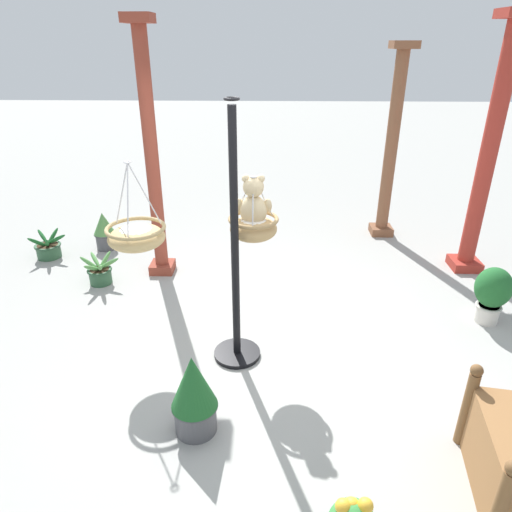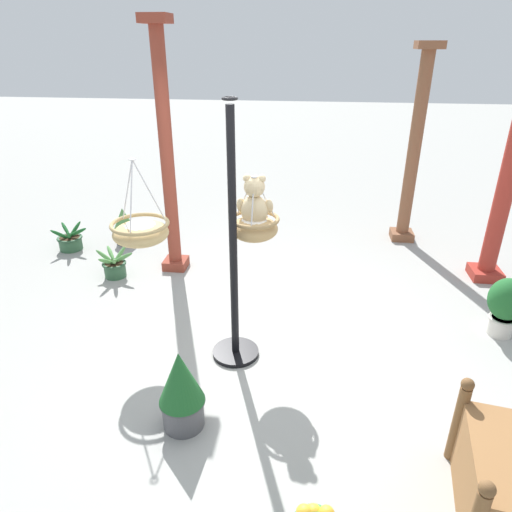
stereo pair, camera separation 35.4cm
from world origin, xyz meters
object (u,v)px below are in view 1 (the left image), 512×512
Objects in this scene: greenhouse_pillar_left at (391,149)px; teddy_bear at (253,204)px; hanging_basket_with_teddy at (253,227)px; potted_plant_tall_leafy at (104,230)px; potted_plant_fern_front at (194,394)px; potted_plant_bushy_green at (492,292)px; potted_plant_trailing_ivy at (100,273)px; display_pole_central at (236,289)px; greenhouse_pillar_right at (152,161)px; potted_plant_conical_shrub at (48,248)px; hanging_basket_left_high at (136,236)px; greenhouse_pillar_far_back at (488,157)px.

teddy_bear is at bearing -123.70° from greenhouse_pillar_left.
potted_plant_tall_leafy is (-2.21, 2.16, -0.94)m from hanging_basket_with_teddy.
potted_plant_fern_front is 1.09× the size of potted_plant_bushy_green.
potted_plant_trailing_ivy is at bearing 170.72° from potted_plant_bushy_green.
potted_plant_fern_front is 1.35× the size of potted_plant_trailing_ivy.
display_pole_central is 2.16m from greenhouse_pillar_right.
potted_plant_bushy_green is at bearing 28.86° from potted_plant_fern_front.
greenhouse_pillar_left is 3.41m from greenhouse_pillar_right.
hanging_basket_with_teddy is 3.41m from greenhouse_pillar_left.
potted_plant_conical_shrub is at bearing 165.03° from potted_plant_bushy_green.
greenhouse_pillar_right is at bearing -35.66° from potted_plant_tall_leafy.
hanging_basket_left_high is (-1.06, -0.04, -0.30)m from teddy_bear.
greenhouse_pillar_right is 2.15m from potted_plant_conical_shrub.
teddy_bear is 1.91m from greenhouse_pillar_right.
hanging_basket_with_teddy is (0.15, 0.25, 0.50)m from display_pole_central.
hanging_basket_left_high is 3.64m from potted_plant_bushy_green.
display_pole_central is 2.94× the size of hanging_basket_left_high.
potted_plant_bushy_green is at bearing 9.45° from hanging_basket_with_teddy.
hanging_basket_with_teddy is 3.22m from greenhouse_pillar_far_back.
potted_plant_bushy_green is 1.26× the size of potted_plant_conical_shrub.
teddy_bear is (-0.00, 0.02, 0.21)m from hanging_basket_with_teddy.
potted_plant_bushy_green is (2.48, 0.39, -1.07)m from teddy_bear.
greenhouse_pillar_left is 0.90× the size of greenhouse_pillar_far_back.
hanging_basket_left_high reaches higher than potted_plant_tall_leafy.
potted_plant_tall_leafy is 5.00m from potted_plant_bushy_green.
greenhouse_pillar_far_back is 4.39m from potted_plant_fern_front.
greenhouse_pillar_far_back is at bearing 6.80° from potted_plant_trailing_ivy.
display_pole_central is at bearing -120.96° from hanging_basket_with_teddy.
greenhouse_pillar_left is 5.01× the size of potted_plant_tall_leafy.
greenhouse_pillar_far_back reaches higher than potted_plant_tall_leafy.
teddy_bear is at bearing -44.16° from potted_plant_tall_leafy.
potted_plant_fern_front is (-0.41, -1.20, -1.08)m from teddy_bear.
potted_plant_conical_shrub is at bearing 142.65° from display_pole_central.
hanging_basket_with_teddy is 1.52m from potted_plant_fern_front.
potted_plant_fern_front is 1.26× the size of potted_plant_tall_leafy.
display_pole_central is at bearing -49.60° from potted_plant_tall_leafy.
greenhouse_pillar_far_back is (2.73, 1.67, 0.04)m from teddy_bear.
hanging_basket_with_teddy is at bearing -170.55° from potted_plant_bushy_green.
potted_plant_bushy_green is (-0.25, -1.28, -1.11)m from greenhouse_pillar_far_back.
hanging_basket_left_high is 1.27× the size of potted_plant_bushy_green.
potted_plant_fern_front reaches higher than potted_plant_conical_shrub.
greenhouse_pillar_left is at bearing 56.30° from teddy_bear.
display_pole_central is at bearing -165.85° from potted_plant_bushy_green.
display_pole_central is 4.61× the size of potted_plant_trailing_ivy.
greenhouse_pillar_right is at bearing -176.87° from greenhouse_pillar_far_back.
potted_plant_fern_front is at bearing -61.68° from potted_plant_tall_leafy.
display_pole_central is at bearing -57.67° from greenhouse_pillar_right.
hanging_basket_left_high is at bearing -45.36° from potted_plant_conical_shrub.
potted_plant_trailing_ivy is (-0.70, -0.34, -1.30)m from greenhouse_pillar_right.
hanging_basket_with_teddy is at bearing 59.04° from display_pole_central.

